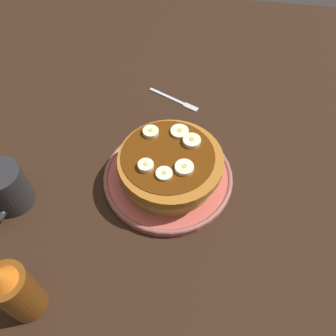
{
  "coord_description": "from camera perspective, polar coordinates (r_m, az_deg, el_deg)",
  "views": [
    {
      "loc": [
        38.16,
        5.95,
        56.06
      ],
      "look_at": [
        0.0,
        0.0,
        3.7
      ],
      "focal_mm": 37.54,
      "sensor_mm": 36.0,
      "label": 1
    }
  ],
  "objects": [
    {
      "name": "banana_slice_5",
      "position": [
        0.6,
        -3.63,
        0.36
      ],
      "size": [
        2.76,
        2.76,
        1.07
      ],
      "color": "#F1E4BC",
      "rests_on": "pancake_stack"
    },
    {
      "name": "pancake_stack",
      "position": [
        0.64,
        0.23,
        0.26
      ],
      "size": [
        19.22,
        19.21,
        6.16
      ],
      "color": "olive",
      "rests_on": "plate"
    },
    {
      "name": "banana_slice_2",
      "position": [
        0.6,
        2.65,
        0.05
      ],
      "size": [
        3.28,
        3.28,
        0.97
      ],
      "color": "#F7EDC5",
      "rests_on": "pancake_stack"
    },
    {
      "name": "banana_slice_4",
      "position": [
        0.59,
        -0.64,
        -0.95
      ],
      "size": [
        2.92,
        2.92,
        0.73
      ],
      "color": "#EDE6C4",
      "rests_on": "pancake_stack"
    },
    {
      "name": "fork",
      "position": [
        0.82,
        1.35,
        10.95
      ],
      "size": [
        6.34,
        12.21,
        0.5
      ],
      "color": "silver",
      "rests_on": "ground_plane"
    },
    {
      "name": "coffee_mug",
      "position": [
        0.68,
        -24.87,
        -3.09
      ],
      "size": [
        10.61,
        7.3,
        8.83
      ],
      "color": "#262628",
      "rests_on": "ground_plane"
    },
    {
      "name": "syrup_bottle",
      "position": [
        0.56,
        -23.59,
        -17.81
      ],
      "size": [
        5.78,
        5.78,
        14.35
      ],
      "color": "brown",
      "rests_on": "ground_plane"
    },
    {
      "name": "banana_slice_3",
      "position": [
        0.65,
        1.89,
        5.93
      ],
      "size": [
        3.4,
        3.4,
        0.75
      ],
      "color": "#ECEEBF",
      "rests_on": "pancake_stack"
    },
    {
      "name": "plate",
      "position": [
        0.67,
        -0.0,
        -1.41
      ],
      "size": [
        24.73,
        24.73,
        1.68
      ],
      "color": "#CC594C",
      "rests_on": "ground_plane"
    },
    {
      "name": "ground_plane",
      "position": [
        0.69,
        -0.0,
        -2.55
      ],
      "size": [
        140.0,
        140.0,
        3.0
      ],
      "primitive_type": "cube",
      "color": "black"
    },
    {
      "name": "banana_slice_1",
      "position": [
        0.64,
        3.87,
        4.4
      ],
      "size": [
        3.29,
        3.29,
        1.02
      ],
      "color": "#F2E3BD",
      "rests_on": "pancake_stack"
    },
    {
      "name": "banana_slice_0",
      "position": [
        0.65,
        -2.82,
        5.85
      ],
      "size": [
        2.97,
        2.97,
        0.98
      ],
      "color": "#ECF1B7",
      "rests_on": "pancake_stack"
    }
  ]
}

